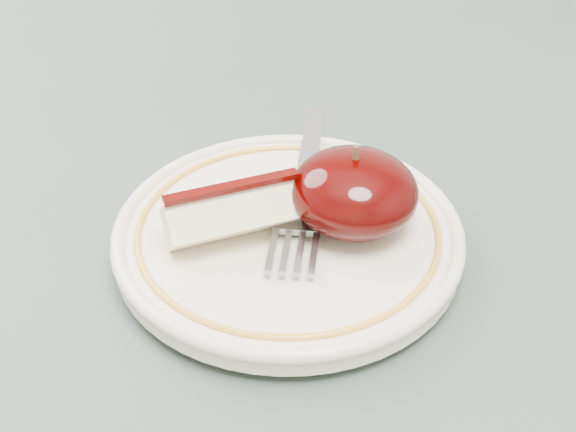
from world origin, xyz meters
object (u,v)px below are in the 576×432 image
(plate, at_px, (288,235))
(apple_half, at_px, (354,192))
(fork, at_px, (304,186))
(table, at_px, (198,313))

(plate, bearing_deg, apple_half, 25.62)
(apple_half, height_order, fork, apple_half)
(table, relative_size, fork, 5.12)
(plate, xyz_separation_m, apple_half, (0.03, 0.02, 0.03))
(fork, bearing_deg, table, 94.74)
(table, distance_m, apple_half, 0.17)
(table, relative_size, plate, 4.38)
(table, bearing_deg, apple_half, -1.06)
(table, relative_size, apple_half, 12.12)
(plate, distance_m, fork, 0.04)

